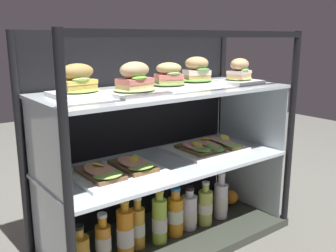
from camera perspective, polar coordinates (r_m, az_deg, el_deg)
ground_plane at (r=1.79m, az=0.00°, el=-17.22°), size 6.00×6.00×0.02m
case_base_deck at (r=1.78m, az=0.00°, el=-16.41°), size 1.11×0.48×0.04m
case_frame at (r=1.71m, az=-2.85°, el=-0.29°), size 1.11×0.48×0.93m
riser_lower_tier at (r=1.70m, az=0.00°, el=-11.03°), size 1.05×0.42×0.33m
shelf_lower_glass at (r=1.63m, az=0.00°, el=-5.57°), size 1.07×0.43×0.01m
riser_upper_tier at (r=1.59m, az=0.00°, el=-0.24°), size 1.05×0.42×0.30m
shelf_upper_glass at (r=1.56m, az=0.00°, el=5.34°), size 1.07×0.43×0.01m
plated_roll_sandwich_right_of_center at (r=1.39m, az=-13.42°, el=6.10°), size 0.18×0.18×0.12m
plated_roll_sandwich_near_left_corner at (r=1.40m, az=-5.02°, el=6.50°), size 0.20×0.20×0.12m
plated_roll_sandwich_center at (r=1.56m, az=0.13°, el=7.07°), size 0.18×0.18×0.11m
plated_roll_sandwich_far_left at (r=1.71m, az=4.33°, el=7.76°), size 0.20×0.20×0.12m
plated_roll_sandwich_far_right at (r=1.78m, az=10.69°, el=7.72°), size 0.17×0.17×0.11m
open_sandwich_tray_center at (r=1.48m, az=-7.58°, el=-6.60°), size 0.34×0.28×0.07m
open_sandwich_tray_left_of_center at (r=1.79m, az=5.97°, el=-3.11°), size 0.34×0.28×0.06m
juice_bottle_front_second at (r=1.55m, az=-9.73°, el=-16.87°), size 0.06×0.06×0.21m
juice_bottle_front_fourth at (r=1.57m, az=-6.45°, el=-15.77°), size 0.07×0.07×0.24m
juice_bottle_back_right at (r=1.63m, az=-4.57°, el=-14.86°), size 0.06×0.06×0.23m
juice_bottle_near_post at (r=1.66m, az=-1.27°, el=-14.06°), size 0.07×0.07×0.24m
juice_bottle_tucked_behind at (r=1.72m, az=1.12°, el=-13.20°), size 0.07×0.07×0.22m
juice_bottle_back_left at (r=1.78m, az=3.22°, el=-12.83°), size 0.07×0.07×0.20m
juice_bottle_back_center at (r=1.82m, az=5.63°, el=-12.01°), size 0.07×0.07×0.21m
juice_bottle_front_left_end at (r=1.89m, az=7.96°, el=-11.00°), size 0.07×0.07×0.23m
orange_fruit_beside_bottles at (r=2.06m, az=9.45°, el=-10.53°), size 0.08×0.08×0.08m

